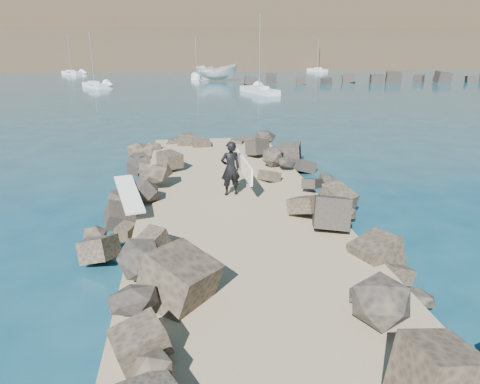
{
  "coord_description": "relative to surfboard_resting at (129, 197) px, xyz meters",
  "views": [
    {
      "loc": [
        -1.54,
        -12.37,
        5.39
      ],
      "look_at": [
        0.0,
        -1.0,
        1.5
      ],
      "focal_mm": 32.0,
      "sensor_mm": 36.0,
      "label": 1
    }
  ],
  "objects": [
    {
      "name": "riprap_left",
      "position": [
        0.35,
        -1.79,
        -0.54
      ],
      "size": [
        2.6,
        22.0,
        1.0
      ],
      "primitive_type": "cube",
      "color": "black",
      "rests_on": "ground"
    },
    {
      "name": "sailboat_b",
      "position": [
        4.64,
        67.17,
        -0.69
      ],
      "size": [
        2.12,
        6.19,
        7.42
      ],
      "color": "silver",
      "rests_on": "ground"
    },
    {
      "name": "boat_imported",
      "position": [
        7.79,
        61.92,
        0.33
      ],
      "size": [
        7.31,
        3.41,
        2.73
      ],
      "primitive_type": "imported",
      "rotation": [
        0.0,
        0.0,
        1.46
      ],
      "color": "silver",
      "rests_on": "ground"
    },
    {
      "name": "sailboat_e",
      "position": [
        -20.62,
        82.91,
        -0.69
      ],
      "size": [
        5.19,
        6.14,
        8.04
      ],
      "color": "silver",
      "rests_on": "ground"
    },
    {
      "name": "jetty",
      "position": [
        3.25,
        -2.29,
        -0.74
      ],
      "size": [
        6.0,
        26.0,
        0.6
      ],
      "primitive_type": "cube",
      "color": "#8C7759",
      "rests_on": "ground"
    },
    {
      "name": "surfer_with_board",
      "position": [
        3.31,
        1.11,
        0.5
      ],
      "size": [
        0.96,
        2.3,
        1.86
      ],
      "color": "black",
      "rests_on": "jetty"
    },
    {
      "name": "sailboat_c",
      "position": [
        11.27,
        40.33,
        -0.69
      ],
      "size": [
        3.88,
        7.88,
        9.24
      ],
      "color": "silver",
      "rests_on": "ground"
    },
    {
      "name": "headland",
      "position": [
        13.25,
        159.71,
        14.96
      ],
      "size": [
        360.0,
        140.0,
        32.0
      ],
      "primitive_type": "cube",
      "color": "#2D4919",
      "rests_on": "ground"
    },
    {
      "name": "ground",
      "position": [
        3.25,
        -0.29,
        -1.04
      ],
      "size": [
        800.0,
        800.0,
        0.0
      ],
      "primitive_type": "plane",
      "color": "#0F384C",
      "rests_on": "ground"
    },
    {
      "name": "surfboard_resting",
      "position": [
        0.0,
        0.0,
        0.0
      ],
      "size": [
        1.14,
        2.34,
        0.08
      ],
      "primitive_type": "cube",
      "rotation": [
        0.0,
        0.0,
        0.26
      ],
      "color": "silver",
      "rests_on": "riprap_left"
    },
    {
      "name": "sailboat_a",
      "position": [
        -10.2,
        50.69,
        -0.69
      ],
      "size": [
        4.37,
        6.02,
        7.57
      ],
      "color": "silver",
      "rests_on": "ground"
    },
    {
      "name": "breakwater_secondary",
      "position": [
        38.25,
        54.71,
        -0.44
      ],
      "size": [
        52.0,
        4.0,
        1.2
      ],
      "primitive_type": "cube",
      "color": "black",
      "rests_on": "ground"
    },
    {
      "name": "riprap_right",
      "position": [
        6.15,
        -1.79,
        -0.54
      ],
      "size": [
        2.6,
        22.0,
        1.0
      ],
      "primitive_type": "cube",
      "color": "black",
      "rests_on": "ground"
    },
    {
      "name": "sailboat_f",
      "position": [
        33.33,
        87.12,
        -0.69
      ],
      "size": [
        3.56,
        5.93,
        7.24
      ],
      "color": "silver",
      "rests_on": "ground"
    }
  ]
}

